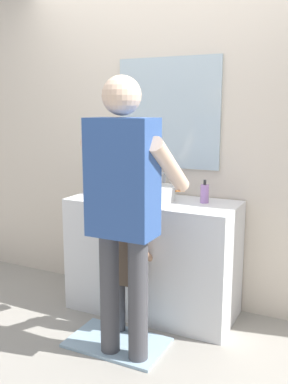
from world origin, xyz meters
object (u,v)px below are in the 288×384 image
Objects in this scene: toothbrush_cup at (105,188)px; soap_bottle at (205,193)px; child_toddler at (127,267)px; adult_parent at (124,196)px.

toothbrush_cup is 0.79m from soap_bottle.
child_toddler is (-0.37, -0.48, -0.45)m from soap_bottle.
soap_bottle is (0.78, 0.07, 0.01)m from toothbrush_cup.
adult_parent is at bearing -64.99° from child_toddler.
toothbrush_cup reaches higher than child_toddler.
adult_parent is at bearing -51.20° from toothbrush_cup.
toothbrush_cup is 0.73m from child_toddler.
adult_parent reaches higher than child_toddler.
toothbrush_cup reaches higher than soap_bottle.
toothbrush_cup is 0.25× the size of child_toddler.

